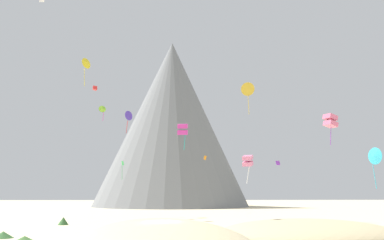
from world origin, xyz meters
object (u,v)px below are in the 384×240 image
Objects in this scene: kite_magenta_low at (183,129)px; kite_yellow_high at (86,64)px; bush_ridge_crest at (209,240)px; kite_green_low at (122,166)px; kite_rainbow_low at (330,121)px; bush_near_left at (3,235)px; kite_orange_low at (205,158)px; rock_massif at (173,131)px; kite_cyan_low at (374,156)px; kite_lime_mid at (102,109)px; kite_violet_low at (278,163)px; kite_indigo_mid at (128,116)px; kite_pink_low at (248,161)px; bush_far_right at (63,221)px; kite_gold_mid at (248,89)px; bush_scatter_east at (169,230)px; kite_red_mid at (95,88)px; bush_low_patch at (24,240)px; bush_mid_center at (300,230)px.

kite_magenta_low is 0.62× the size of kite_yellow_high.
kite_green_low reaches higher than bush_ridge_crest.
bush_near_left is at bearing -98.38° from kite_rainbow_low.
kite_orange_low reaches higher than kite_green_low.
kite_cyan_low is at bearing -69.68° from rock_massif.
kite_violet_low is (35.24, 5.59, -9.94)m from kite_lime_mid.
kite_indigo_mid reaches higher than bush_near_left.
kite_cyan_low is 17.49m from kite_pink_low.
rock_massif is 47.99m from kite_green_low.
bush_far_right is 45.93m from kite_violet_low.
kite_indigo_mid reaches higher than kite_violet_low.
kite_gold_mid is (5.38, -25.11, 9.31)m from kite_orange_low.
kite_pink_low is at bearing -88.31° from kite_yellow_high.
kite_indigo_mid is (-10.77, 33.51, 16.38)m from bush_ridge_crest.
kite_gold_mid is at bearing 41.33° from bush_near_left.
kite_yellow_high is 43.98m from kite_violet_low.
kite_red_mid is (-14.48, 31.26, 23.04)m from bush_scatter_east.
bush_ridge_crest is at bearing -76.98° from kite_violet_low.
kite_gold_mid reaches higher than kite_orange_low.
kite_yellow_high is at bearing -141.61° from kite_violet_low.
kite_pink_low is (27.24, 20.37, 8.66)m from bush_near_left.
kite_violet_low reaches higher than kite_cyan_low.
kite_cyan_low is (5.66, -29.80, -1.18)m from kite_violet_low.
bush_low_patch is 53.31m from kite_yellow_high.
bush_far_right is 0.57× the size of bush_scatter_east.
rock_massif is at bearing 177.86° from kite_cyan_low.
bush_far_right is (-2.27, 20.71, 0.18)m from bush_low_patch.
kite_rainbow_low is at bearing -99.39° from kite_cyan_low.
kite_pink_low reaches higher than bush_ridge_crest.
bush_far_right is at bearing -110.05° from kite_violet_low.
kite_yellow_high is (-2.97, 5.27, 6.44)m from kite_red_mid.
kite_lime_mid is at bearing -139.04° from kite_orange_low.
kite_lime_mid reaches higher than bush_low_patch.
kite_lime_mid is at bearing -143.07° from kite_cyan_low.
kite_violet_low is 31.81m from kite_green_low.
kite_yellow_high is at bearing 132.40° from bush_mid_center.
rock_massif is 21.31× the size of kite_lime_mid.
kite_indigo_mid is at bearing -106.06° from kite_yellow_high.
kite_magenta_low is (1.63, 11.70, 12.35)m from bush_scatter_east.
kite_magenta_low is (-1.80, 21.14, 12.27)m from bush_ridge_crest.
bush_ridge_crest is at bearing -69.97° from bush_scatter_east.
kite_rainbow_low is at bearing 104.21° from kite_indigo_mid.
kite_rainbow_low reaches higher than bush_mid_center.
kite_pink_low is at bearing 58.68° from kite_green_low.
rock_massif is 69.07× the size of kite_orange_low.
kite_rainbow_low is 17.57m from kite_gold_mid.
bush_low_patch is at bearing -92.08° from kite_violet_low.
kite_cyan_low reaches higher than bush_mid_center.
kite_orange_low is at bearing -91.83° from kite_magenta_low.
bush_scatter_east is 42.49m from kite_green_low.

